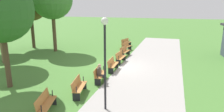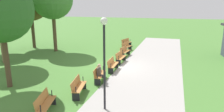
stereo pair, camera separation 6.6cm
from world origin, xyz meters
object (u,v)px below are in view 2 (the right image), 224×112
at_px(bench_0, 126,43).
at_px(person_seated, 100,73).
at_px(bench_1, 126,46).
at_px(lamp_post, 104,48).
at_px(tree_2, 30,3).
at_px(tree_1, 0,10).
at_px(bench_4, 112,64).
at_px(bench_7, 45,103).
at_px(bench_3, 120,57).
at_px(bench_6, 78,86).
at_px(bench_2, 125,51).
at_px(bench_5, 99,74).

bearing_deg(bench_0, person_seated, 21.49).
bearing_deg(bench_1, lamp_post, 20.20).
distance_m(tree_2, lamp_post, 16.61).
height_order(tree_1, lamp_post, tree_1).
distance_m(bench_1, bench_4, 6.81).
xyz_separation_m(bench_4, bench_7, (6.72, -1.09, 0.00)).
relative_size(bench_3, bench_6, 0.97).
relative_size(bench_1, person_seated, 1.42).
height_order(bench_1, tree_1, tree_1).
relative_size(bench_0, bench_4, 1.03).
height_order(person_seated, tree_2, tree_2).
bearing_deg(bench_0, bench_2, 27.62).
xyz_separation_m(bench_5, lamp_post, (3.33, 1.53, 2.45)).
relative_size(bench_4, bench_6, 0.97).
bearing_deg(bench_3, bench_0, -168.51).
distance_m(bench_6, bench_7, 2.27).
relative_size(bench_2, tree_2, 0.25).
distance_m(bench_0, bench_3, 6.81).
bearing_deg(lamp_post, bench_1, -171.33).
distance_m(bench_1, bench_3, 4.54).
distance_m(bench_0, bench_4, 9.06).
distance_m(bench_4, bench_7, 6.81).
height_order(bench_7, lamp_post, lamp_post).
bearing_deg(tree_1, bench_3, 144.88).
xyz_separation_m(bench_6, lamp_post, (1.09, 1.89, 2.45)).
bearing_deg(bench_4, bench_3, 177.69).
height_order(person_seated, lamp_post, lamp_post).
xyz_separation_m(bench_3, bench_5, (4.54, -0.18, 0.00)).
relative_size(bench_2, lamp_post, 0.40).
distance_m(bench_1, tree_2, 11.38).
relative_size(bench_0, tree_2, 0.25).
bearing_deg(tree_2, bench_0, 109.99).
bearing_deg(person_seated, bench_5, -151.07).
bearing_deg(bench_7, person_seated, 149.54).
bearing_deg(person_seated, bench_0, 178.42).
bearing_deg(tree_2, bench_4, 63.68).
relative_size(bench_0, bench_2, 1.01).
height_order(bench_0, bench_4, same).
bearing_deg(lamp_post, tree_2, -131.88).
distance_m(bench_3, person_seated, 4.78).
bearing_deg(bench_2, bench_7, 2.33).
distance_m(bench_4, person_seated, 2.51).
relative_size(bench_1, tree_2, 0.25).
bearing_deg(tree_1, bench_4, 133.84).
bearing_deg(bench_0, lamp_post, 25.60).
relative_size(bench_6, bench_7, 1.00).
xyz_separation_m(bench_0, bench_4, (8.99, 1.09, 0.00)).
relative_size(person_seated, tree_1, 0.19).
xyz_separation_m(person_seated, tree_2, (-7.91, -10.93, 4.26)).
bearing_deg(bench_2, bench_4, 9.21).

